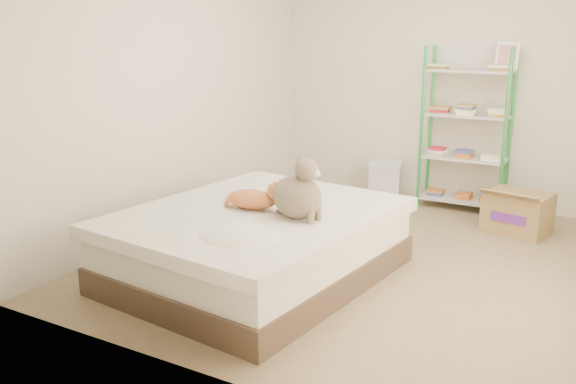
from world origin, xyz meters
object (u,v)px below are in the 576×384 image
Objects in this scene: orange_cat at (252,197)px; grey_cat at (297,187)px; bed at (257,244)px; white_bin at (385,180)px; shelf_unit at (466,134)px; cardboard_box at (518,212)px.

grey_cat reaches higher than orange_cat.
bed is at bearing -27.14° from orange_cat.
orange_cat is 0.44m from grey_cat.
bed reaches higher than white_bin.
grey_cat is (0.42, -0.04, 0.14)m from orange_cat.
bed is at bearing 90.82° from grey_cat.
orange_cat is at bearing 166.89° from bed.
orange_cat is at bearing 88.71° from grey_cat.
grey_cat reaches higher than bed.
bed is 2.62m from white_bin.
shelf_unit is at bearing 62.28° from orange_cat.
orange_cat is 2.64m from white_bin.
orange_cat reaches higher than bed.
white_bin is at bearing 11.76° from grey_cat.
cardboard_box is at bearing -18.56° from white_bin.
grey_cat is (0.36, -0.03, 0.50)m from bed.
cardboard_box is (0.66, -0.54, -0.61)m from shelf_unit.
grey_cat is at bearing -106.86° from cardboard_box.
grey_cat is at bearing -13.97° from orange_cat.
cardboard_box is 1.44× the size of white_bin.
shelf_unit is at bearing 152.86° from cardboard_box.
cardboard_box is at bearing 44.61° from orange_cat.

